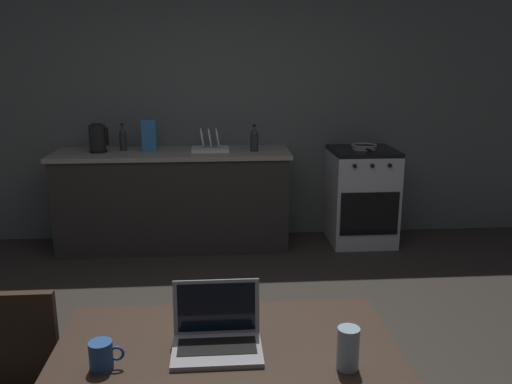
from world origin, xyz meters
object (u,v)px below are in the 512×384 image
Objects in this scene: dish_rack at (210,146)px; dining_table at (227,371)px; bottle at (254,139)px; drinking_glass at (348,348)px; cereal_box at (149,136)px; bottle_b at (123,138)px; stove_oven at (361,196)px; coffee_mug at (102,355)px; electric_kettle at (98,138)px; frying_pan at (364,147)px; laptop at (217,336)px.

dining_table is at bearing -88.56° from dish_rack.
dish_rack is at bearing 172.94° from bottle.
drinking_glass is 3.34m from dish_rack.
bottle_b is at bearing 166.38° from cereal_box.
stove_oven is 3.71m from coffee_mug.
dining_table is 4.34× the size of cereal_box.
bottle is at bearing -4.17° from cereal_box.
dish_rack is at bearing 91.44° from dining_table.
cereal_box is at bearing 175.83° from bottle.
dish_rack is at bearing -5.69° from bottle_b.
electric_kettle is at bearing 109.03° from dining_table.
stove_oven is 3.45m from drinking_glass.
coffee_mug is at bearing -86.27° from cereal_box.
frying_pan is (1.36, 3.15, 0.28)m from dining_table.
laptop reaches higher than stove_oven.
electric_kettle is (-1.09, 3.17, 0.38)m from dining_table.
bottle is (1.42, -0.05, -0.01)m from electric_kettle.
cereal_box is (-0.64, 3.19, 0.40)m from dining_table.
electric_kettle reaches higher than drinking_glass.
frying_pan reaches higher than drinking_glass.
electric_kettle is at bearing 114.44° from drinking_glass.
electric_kettle is 1.42m from bottle.
bottle is 3.26m from drinking_glass.
frying_pan is 2.77× the size of drinking_glass.
stove_oven is 2.32m from bottle_b.
dish_rack is (0.56, -0.02, -0.10)m from cereal_box.
bottle reaches higher than frying_pan.
bottle_b is at bearing 110.86° from drinking_glass.
drinking_glass is at bearing -106.30° from frying_pan.
bottle reaches higher than stove_oven.
drinking_glass is at bearing -28.41° from laptop.
dish_rack is 1.36× the size of bottle_b.
bottle_b is (-0.80, 0.08, 0.07)m from dish_rack.
electric_kettle reaches higher than laptop.
drinking_glass is (-0.96, -3.30, 0.35)m from stove_oven.
cereal_box reaches higher than bottle.
stove_oven is 3.18× the size of cereal_box.
frying_pan is 2.00m from cereal_box.
coffee_mug is (0.67, -3.24, -0.26)m from electric_kettle.
dish_rack is (1.01, -0.00, -0.08)m from electric_kettle.
bottle_b is (-0.46, 3.32, 0.25)m from coffee_mug.
laptop is 2.69× the size of coffee_mug.
dish_rack is at bearing 82.88° from laptop.
coffee_mug is at bearing -171.20° from dining_table.
coffee_mug is 0.83m from drinking_glass.
bottle_b is at bearing 177.90° from stove_oven.
electric_kettle is at bearing 100.74° from laptop.
bottle is 1.21m from bottle_b.
dining_table is 5.07× the size of bottle.
laptop is at bearing 159.53° from drinking_glass.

